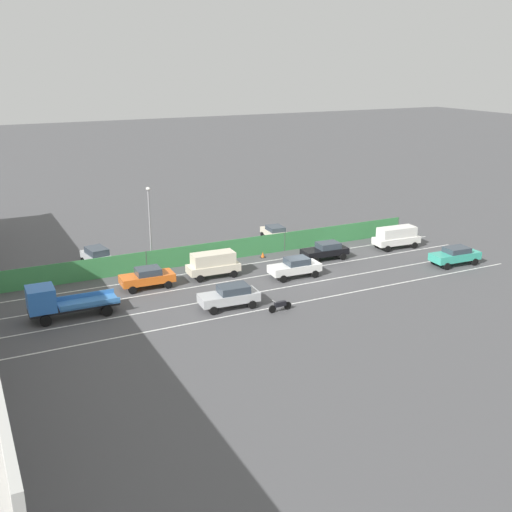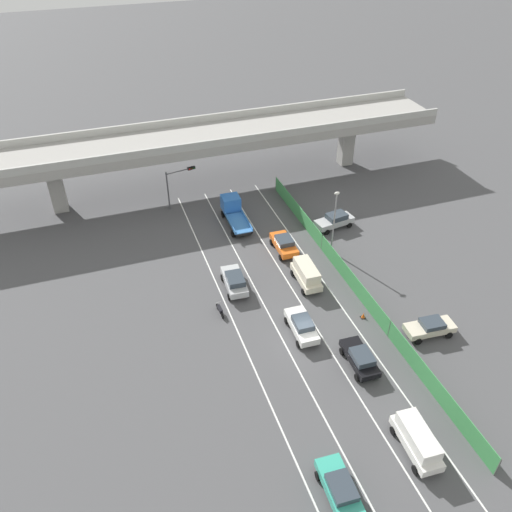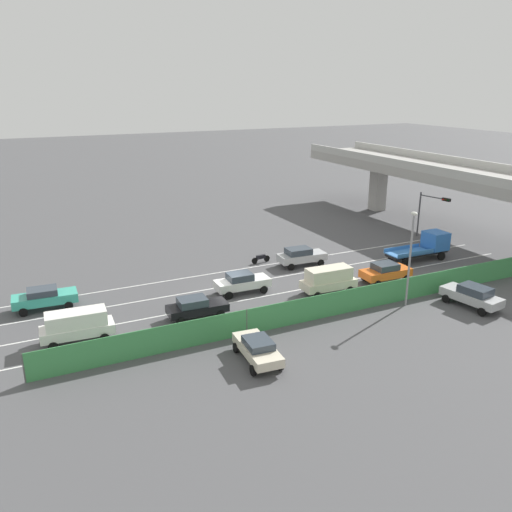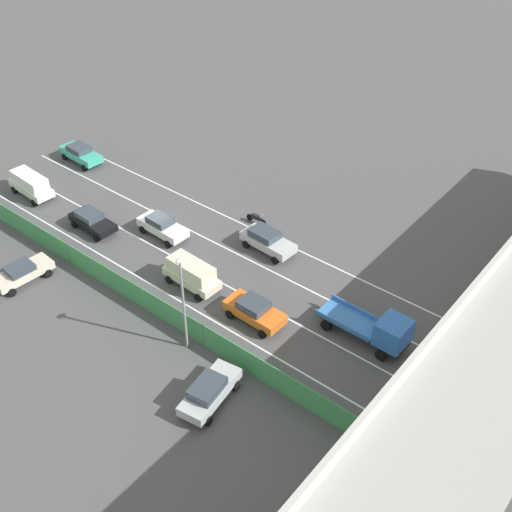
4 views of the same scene
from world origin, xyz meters
The scene contains 21 objects.
ground_plane centered at (0.00, 0.00, 0.00)m, with size 300.00×300.00×0.00m, color #4C4C4F.
lane_line_left_edge centered at (-5.13, 4.91, 0.00)m, with size 0.14×45.83×0.01m, color silver.
lane_line_mid_left centered at (-1.71, 4.91, 0.00)m, with size 0.14×45.83×0.01m, color silver.
lane_line_mid_right centered at (1.71, 4.91, 0.00)m, with size 0.14×45.83×0.01m, color silver.
lane_line_right_edge centered at (5.13, 4.91, 0.00)m, with size 0.14×45.83×0.01m, color silver.
elevated_overpass centered at (0.00, 29.83, 6.41)m, with size 59.74×8.13×8.02m.
green_fence centered at (7.26, 4.91, 0.93)m, with size 0.10×41.93×1.86m.
car_taxi_orange centered at (3.30, 12.99, 0.93)m, with size 2.16×4.42×1.68m.
car_van_white centered at (3.21, -12.50, 1.21)m, with size 2.20×4.78×2.12m.
car_sedan_black centered at (3.24, -4.22, 0.89)m, with size 2.12×4.44×1.61m.
car_hatchback_white centered at (0.18, 0.82, 0.93)m, with size 2.11×4.55×1.70m.
car_van_cream centered at (3.34, 7.12, 1.23)m, with size 2.12×4.57×2.17m.
car_sedan_silver centered at (-3.61, 8.66, 0.95)m, with size 2.27×4.63×1.72m.
car_taxi_teal centered at (-3.43, -13.93, 0.92)m, with size 2.21×4.75×1.65m.
flatbed_truck_blue centered at (-0.03, 20.79, 1.32)m, with size 2.43×6.38×2.57m.
motorcycle centered at (-5.98, 5.64, 0.46)m, with size 0.60×1.95×0.93m.
parked_sedan_cream centered at (10.82, -2.99, 0.86)m, with size 4.54×2.24×1.51m.
parked_wagon_silver centered at (10.53, 15.40, 0.95)m, with size 4.77×2.53×1.73m.
traffic_light centered at (-5.28, 25.87, 3.59)m, with size 3.74×0.93×4.99m.
street_lamp centered at (8.05, 11.14, 4.46)m, with size 0.60×0.36×7.38m.
traffic_cone centered at (6.34, 0.81, 0.26)m, with size 0.47×0.47×0.55m.
Camera 3 is at (36.72, -15.77, 16.21)m, focal length 37.00 mm.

